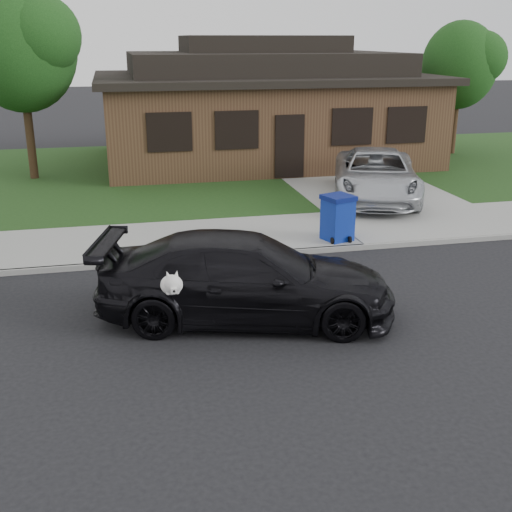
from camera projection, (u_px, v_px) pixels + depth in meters
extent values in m
plane|color=black|center=(234.00, 326.00, 10.98)|extent=(120.00, 120.00, 0.00)
cube|color=gray|center=(196.00, 239.00, 15.58)|extent=(60.00, 3.00, 0.12)
cube|color=gray|center=(204.00, 258.00, 14.19)|extent=(60.00, 0.12, 0.12)
cube|color=#193814|center=(166.00, 174.00, 22.97)|extent=(60.00, 13.00, 0.13)
cube|color=gray|center=(354.00, 184.00, 21.43)|extent=(4.50, 13.00, 0.14)
imported|color=black|center=(246.00, 278.00, 11.09)|extent=(5.49, 3.30, 1.49)
ellipsoid|color=white|center=(172.00, 285.00, 9.85)|extent=(0.34, 0.40, 0.30)
sphere|color=white|center=(173.00, 284.00, 9.60)|extent=(0.26, 0.26, 0.26)
cube|color=white|center=(174.00, 290.00, 9.50)|extent=(0.09, 0.12, 0.08)
sphere|color=black|center=(174.00, 291.00, 9.45)|extent=(0.04, 0.04, 0.04)
cone|color=white|center=(168.00, 275.00, 9.59)|extent=(0.11, 0.11, 0.14)
cone|color=white|center=(177.00, 274.00, 9.62)|extent=(0.11, 0.11, 0.14)
imported|color=silver|center=(376.00, 175.00, 18.92)|extent=(3.97, 5.66, 1.43)
cube|color=navy|center=(338.00, 220.00, 15.16)|extent=(0.75, 0.75, 0.97)
cube|color=navy|center=(339.00, 198.00, 14.99)|extent=(0.82, 0.82, 0.11)
cylinder|color=black|center=(332.00, 241.00, 14.97)|extent=(0.10, 0.16, 0.15)
cylinder|color=black|center=(350.00, 239.00, 15.06)|extent=(0.10, 0.16, 0.15)
cube|color=#422B1C|center=(262.00, 120.00, 25.14)|extent=(12.00, 8.00, 3.00)
cube|color=black|center=(262.00, 77.00, 24.61)|extent=(12.60, 8.60, 0.25)
cube|color=black|center=(263.00, 63.00, 24.44)|extent=(10.00, 6.50, 0.80)
cube|color=black|center=(263.00, 44.00, 24.22)|extent=(6.00, 3.50, 0.60)
cube|color=black|center=(290.00, 146.00, 21.54)|extent=(1.00, 0.06, 2.10)
cube|color=black|center=(169.00, 132.00, 20.53)|extent=(1.30, 0.05, 1.10)
cube|color=black|center=(237.00, 130.00, 20.98)|extent=(1.30, 0.05, 1.10)
cube|color=black|center=(352.00, 127.00, 21.81)|extent=(1.30, 0.05, 1.10)
cube|color=black|center=(407.00, 125.00, 22.22)|extent=(1.30, 0.05, 1.10)
cylinder|color=#332114|center=(31.00, 142.00, 21.62)|extent=(0.28, 0.28, 2.48)
ellipsoid|color=#143811|center=(20.00, 47.00, 20.64)|extent=(3.60, 3.60, 4.14)
sphere|color=#26591E|center=(41.00, 35.00, 20.17)|extent=(2.52, 2.52, 2.52)
cylinder|color=#332114|center=(453.00, 129.00, 26.48)|extent=(0.28, 0.28, 2.03)
ellipsoid|color=#143811|center=(460.00, 65.00, 25.68)|extent=(3.00, 3.00, 3.45)
sphere|color=#26591E|center=(480.00, 58.00, 25.29)|extent=(2.10, 2.10, 2.10)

